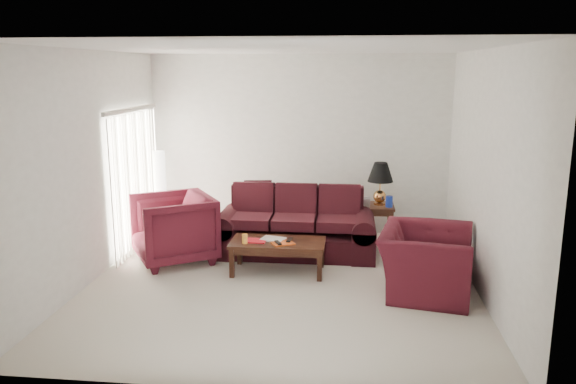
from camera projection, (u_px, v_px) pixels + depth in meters
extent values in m
plane|color=beige|center=(281.00, 284.00, 7.34)|extent=(5.00, 5.00, 0.00)
cube|color=silver|center=(135.00, 180.00, 8.63)|extent=(0.10, 2.00, 2.16)
cube|color=black|center=(258.00, 194.00, 9.13)|extent=(0.48, 0.29, 0.47)
cube|color=#B7B7BB|center=(366.00, 203.00, 8.85)|extent=(0.14, 0.09, 0.14)
cylinder|color=#1830A1|center=(389.00, 202.00, 8.86)|extent=(0.13, 0.13, 0.18)
cube|color=#BCBBC0|center=(364.00, 198.00, 9.13)|extent=(0.20, 0.22, 0.06)
imported|color=#46101B|center=(174.00, 228.00, 8.12)|extent=(1.48, 1.47, 0.99)
imported|color=#3E0E17|center=(425.00, 261.00, 7.00)|extent=(1.31, 1.43, 0.81)
cube|color=red|center=(256.00, 241.00, 7.66)|extent=(0.29, 0.23, 0.02)
cube|color=silver|center=(273.00, 239.00, 7.74)|extent=(0.36, 0.31, 0.02)
cube|color=#C14716|center=(283.00, 243.00, 7.55)|extent=(0.36, 0.33, 0.02)
cube|color=black|center=(278.00, 243.00, 7.52)|extent=(0.12, 0.17, 0.02)
cube|color=black|center=(289.00, 240.00, 7.64)|extent=(0.07, 0.19, 0.02)
cylinder|color=#FCB238|center=(245.00, 239.00, 7.56)|extent=(0.10, 0.10, 0.13)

